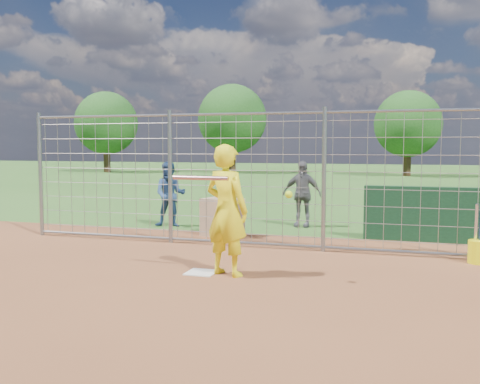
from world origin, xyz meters
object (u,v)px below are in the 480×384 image
(batter, at_px, (227,210))
(bystander_b, at_px, (302,194))
(bystander_a, at_px, (170,194))
(equipment_bin, at_px, (222,217))
(bucket_with_bats, at_px, (479,249))

(batter, distance_m, bystander_b, 5.05)
(bystander_b, bearing_deg, batter, -89.04)
(batter, xyz_separation_m, bystander_a, (-2.80, 4.13, -0.20))
(equipment_bin, bearing_deg, bystander_b, 69.95)
(bystander_a, height_order, bucket_with_bats, bystander_a)
(batter, height_order, bystander_a, batter)
(batter, xyz_separation_m, bucket_with_bats, (3.66, 1.95, -0.72))
(bystander_a, bearing_deg, bystander_b, 1.76)
(bystander_a, bearing_deg, bucket_with_bats, -33.90)
(bystander_b, height_order, bucket_with_bats, bystander_b)
(bystander_b, xyz_separation_m, equipment_bin, (-1.36, -1.82, -0.38))
(bystander_b, bearing_deg, bucket_with_bats, -38.60)
(bystander_a, bearing_deg, equipment_bin, -44.59)
(bystander_b, distance_m, equipment_bin, 2.30)
(bucket_with_bats, bearing_deg, bystander_a, 161.34)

